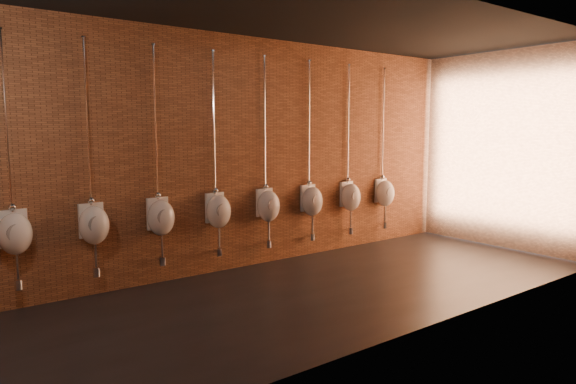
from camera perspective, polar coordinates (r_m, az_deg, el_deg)
name	(u,v)px	position (r m, az deg, el deg)	size (l,w,h in m)	color
ground	(299,296)	(6.12, 1.20, -11.47)	(8.50, 8.50, 0.00)	black
room_shell	(299,123)	(5.81, 1.25, 7.71)	(8.54, 3.04, 3.22)	black
urinal_1	(15,232)	(6.10, -28.08, -3.92)	(0.37, 0.33, 2.71)	white
urinal_2	(94,223)	(6.27, -20.77, -3.27)	(0.37, 0.33, 2.71)	white
urinal_3	(161,216)	(6.54, -13.95, -2.62)	(0.37, 0.33, 2.71)	white
urinal_4	(218,210)	(6.89, -7.75, -1.99)	(0.37, 0.33, 2.71)	white
urinal_5	(268,205)	(7.31, -2.22, -1.41)	(0.37, 0.33, 2.71)	white
urinal_6	(312,200)	(7.80, 2.67, -0.89)	(0.37, 0.33, 2.71)	white
urinal_7	(350,196)	(8.33, 6.95, -0.43)	(0.37, 0.33, 2.71)	white
urinal_8	(385,192)	(8.91, 10.70, -0.02)	(0.37, 0.33, 2.71)	white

